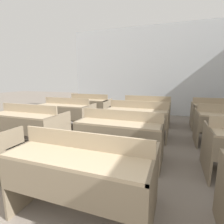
{
  "coord_description": "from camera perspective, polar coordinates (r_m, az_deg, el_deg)",
  "views": [
    {
      "loc": [
        0.72,
        0.1,
        1.33
      ],
      "look_at": [
        -0.35,
        3.08,
        0.72
      ],
      "focal_mm": 28.0,
      "sensor_mm": 36.0,
      "label": 1
    }
  ],
  "objects": [
    {
      "name": "bench_third_center",
      "position": [
        4.01,
        8.5,
        -1.81
      ],
      "size": [
        1.32,
        0.8,
        0.84
      ],
      "color": "#7D6E57",
      "rests_on": "ground_plane"
    },
    {
      "name": "bench_third_left",
      "position": [
        4.77,
        -14.57,
        -0.01
      ],
      "size": [
        1.32,
        0.8,
        0.84
      ],
      "color": "#82735C",
      "rests_on": "ground_plane"
    },
    {
      "name": "wall_back",
      "position": [
        6.75,
        13.97,
        12.82
      ],
      "size": [
        6.52,
        0.06,
        3.2
      ],
      "color": "silver",
      "rests_on": "ground_plane"
    },
    {
      "name": "bench_back_left",
      "position": [
        5.81,
        -7.54,
        2.14
      ],
      "size": [
        1.32,
        0.8,
        0.84
      ],
      "color": "#7B6C55",
      "rests_on": "ground_plane"
    },
    {
      "name": "bench_back_right",
      "position": [
        5.31,
        31.71,
        -0.21
      ],
      "size": [
        1.32,
        0.8,
        0.84
      ],
      "color": "#7A6A53",
      "rests_on": "ground_plane"
    },
    {
      "name": "bench_second_center",
      "position": [
        2.85,
        2.85,
        -6.89
      ],
      "size": [
        1.32,
        0.8,
        0.84
      ],
      "color": "#7F6F58",
      "rests_on": "ground_plane"
    },
    {
      "name": "bench_front_center",
      "position": [
        1.79,
        -9.04,
        -18.27
      ],
      "size": [
        1.32,
        0.8,
        0.84
      ],
      "color": "#786952",
      "rests_on": "ground_plane"
    },
    {
      "name": "bench_back_center",
      "position": [
        5.23,
        11.23,
        1.06
      ],
      "size": [
        1.32,
        0.8,
        0.84
      ],
      "color": "#7B6B54",
      "rests_on": "ground_plane"
    },
    {
      "name": "bench_second_left",
      "position": [
        3.82,
        -25.35,
        -3.36
      ],
      "size": [
        1.32,
        0.8,
        0.84
      ],
      "color": "#82735C",
      "rests_on": "ground_plane"
    }
  ]
}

